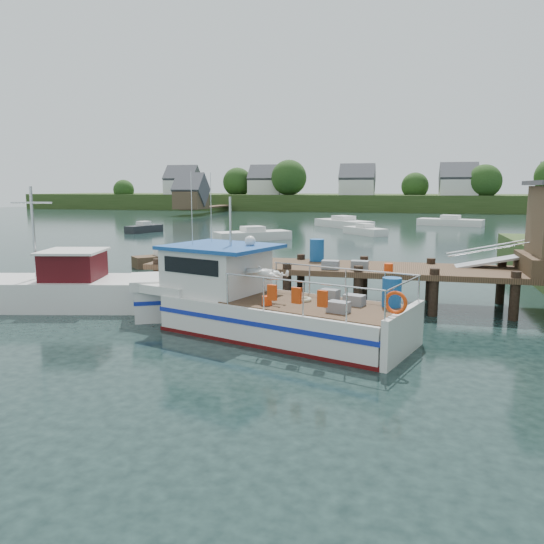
% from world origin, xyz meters
% --- Properties ---
extents(ground_plane, '(160.00, 160.00, 0.00)m').
position_xyz_m(ground_plane, '(0.00, 0.00, 0.00)').
color(ground_plane, black).
extents(far_shore, '(140.00, 42.55, 9.22)m').
position_xyz_m(far_shore, '(0.01, 82.37, 2.10)').
color(far_shore, '#30461C').
rests_on(far_shore, ground).
extents(dock, '(16.60, 3.00, 4.78)m').
position_xyz_m(dock, '(6.51, 0.01, 2.24)').
color(dock, '#4A3523').
rests_on(dock, ground).
extents(lobster_boat, '(9.69, 5.31, 4.73)m').
position_xyz_m(lobster_boat, '(-0.93, -4.57, 0.86)').
color(lobster_boat, silver).
rests_on(lobster_boat, ground).
extents(work_boat, '(8.18, 4.00, 4.29)m').
position_xyz_m(work_boat, '(-8.77, -3.26, 0.68)').
color(work_boat, silver).
rests_on(work_boat, ground).
extents(moored_rowboat, '(3.10, 3.11, 0.95)m').
position_xyz_m(moored_rowboat, '(-9.19, 6.95, 0.35)').
color(moored_rowboat, '#4A3523').
rests_on(moored_rowboat, ground).
extents(moored_far, '(7.32, 4.17, 1.18)m').
position_xyz_m(moored_far, '(8.43, 42.93, 0.44)').
color(moored_far, silver).
rests_on(moored_far, ground).
extents(moored_a, '(6.05, 5.42, 1.12)m').
position_xyz_m(moored_a, '(-8.47, 21.93, 0.42)').
color(moored_a, silver).
rests_on(moored_a, ground).
extents(moored_b, '(4.27, 4.56, 1.03)m').
position_xyz_m(moored_b, '(0.01, 28.98, 0.38)').
color(moored_b, silver).
rests_on(moored_b, ground).
extents(moored_d, '(6.86, 7.07, 1.25)m').
position_xyz_m(moored_d, '(-2.87, 37.40, 0.46)').
color(moored_d, silver).
rests_on(moored_d, ground).
extents(moored_e, '(2.44, 4.04, 1.06)m').
position_xyz_m(moored_e, '(-20.59, 26.58, 0.39)').
color(moored_e, black).
rests_on(moored_e, ground).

